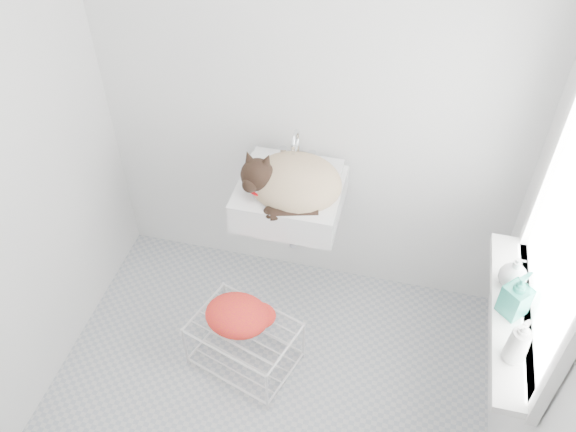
% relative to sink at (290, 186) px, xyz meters
% --- Properties ---
extents(floor, '(2.20, 2.00, 0.02)m').
position_rel_sink_xyz_m(floor, '(0.04, -0.74, -0.85)').
color(floor, '#ADAEAF').
rests_on(floor, ground).
extents(back_wall, '(2.20, 0.02, 2.50)m').
position_rel_sink_xyz_m(back_wall, '(0.04, 0.26, 0.40)').
color(back_wall, white).
rests_on(back_wall, ground).
extents(right_wall, '(0.02, 2.00, 2.50)m').
position_rel_sink_xyz_m(right_wall, '(1.14, -0.74, 0.40)').
color(right_wall, white).
rests_on(right_wall, ground).
extents(window_glass, '(0.01, 0.80, 1.00)m').
position_rel_sink_xyz_m(window_glass, '(1.12, -0.54, 0.50)').
color(window_glass, white).
rests_on(window_glass, right_wall).
extents(window_frame, '(0.04, 0.90, 1.10)m').
position_rel_sink_xyz_m(window_frame, '(1.11, -0.54, 0.50)').
color(window_frame, white).
rests_on(window_frame, right_wall).
extents(windowsill, '(0.16, 0.88, 0.04)m').
position_rel_sink_xyz_m(windowsill, '(1.05, -0.54, -0.02)').
color(windowsill, white).
rests_on(windowsill, right_wall).
extents(sink, '(0.51, 0.45, 0.21)m').
position_rel_sink_xyz_m(sink, '(0.00, 0.00, 0.00)').
color(sink, white).
rests_on(sink, back_wall).
extents(faucet, '(0.19, 0.13, 0.19)m').
position_rel_sink_xyz_m(faucet, '(0.00, 0.18, 0.14)').
color(faucet, silver).
rests_on(faucet, sink).
extents(cat, '(0.47, 0.37, 0.30)m').
position_rel_sink_xyz_m(cat, '(0.01, -0.02, 0.04)').
color(cat, tan).
rests_on(cat, sink).
extents(wire_rack, '(0.59, 0.49, 0.30)m').
position_rel_sink_xyz_m(wire_rack, '(-0.12, -0.48, -0.70)').
color(wire_rack, silver).
rests_on(wire_rack, floor).
extents(towel, '(0.34, 0.25, 0.14)m').
position_rel_sink_xyz_m(towel, '(-0.15, -0.47, -0.52)').
color(towel, '#F4550C').
rests_on(towel, wire_rack).
extents(bottle_a, '(0.10, 0.10, 0.19)m').
position_rel_sink_xyz_m(bottle_a, '(1.04, -0.76, 0.00)').
color(bottle_a, silver).
rests_on(bottle_a, windowsill).
extents(bottle_b, '(0.13, 0.13, 0.21)m').
position_rel_sink_xyz_m(bottle_b, '(1.04, -0.54, 0.00)').
color(bottle_b, '#227F6C').
rests_on(bottle_b, windowsill).
extents(bottle_c, '(0.12, 0.12, 0.15)m').
position_rel_sink_xyz_m(bottle_c, '(1.04, -0.39, 0.00)').
color(bottle_c, silver).
rests_on(bottle_c, windowsill).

